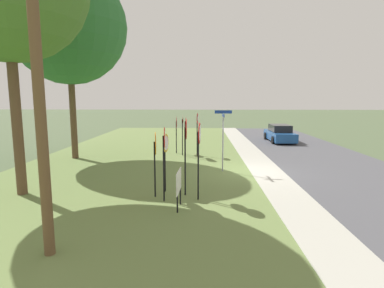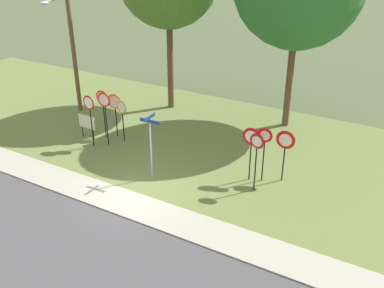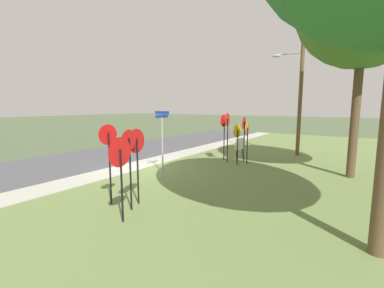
{
  "view_description": "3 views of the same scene",
  "coord_description": "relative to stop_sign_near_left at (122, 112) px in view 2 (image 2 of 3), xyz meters",
  "views": [
    {
      "loc": [
        -14.99,
        2.36,
        3.59
      ],
      "look_at": [
        1.43,
        2.87,
        1.17
      ],
      "focal_mm": 29.49,
      "sensor_mm": 36.0,
      "label": 1
    },
    {
      "loc": [
        9.77,
        -12.1,
        9.82
      ],
      "look_at": [
        1.3,
        2.66,
        1.45
      ],
      "focal_mm": 40.72,
      "sensor_mm": 36.0,
      "label": 2
    },
    {
      "loc": [
        9.89,
        9.43,
        3.22
      ],
      "look_at": [
        1.55,
        4.01,
        1.81
      ],
      "focal_mm": 25.0,
      "sensor_mm": 36.0,
      "label": 3
    }
  ],
  "objects": [
    {
      "name": "utility_pole",
      "position": [
        -4.95,
        1.99,
        3.26
      ],
      "size": [
        2.1,
        2.02,
        9.03
      ],
      "color": "brown",
      "rests_on": "grass_median"
    },
    {
      "name": "stop_sign_far_left",
      "position": [
        -0.68,
        0.28,
        0.11
      ],
      "size": [
        0.78,
        0.15,
        2.34
      ],
      "rotation": [
        0.0,
        0.0,
        0.15
      ],
      "color": "black",
      "rests_on": "grass_median"
    },
    {
      "name": "stop_sign_near_right",
      "position": [
        -0.4,
        -0.79,
        0.45
      ],
      "size": [
        0.73,
        0.1,
        2.81
      ],
      "rotation": [
        0.0,
        0.0,
        0.05
      ],
      "color": "black",
      "rests_on": "grass_median"
    },
    {
      "name": "stop_sign_near_left",
      "position": [
        0.0,
        0.0,
        0.0
      ],
      "size": [
        0.69,
        0.14,
        2.21
      ],
      "rotation": [
        0.0,
        0.0,
        -0.17
      ],
      "color": "black",
      "rests_on": "grass_median"
    },
    {
      "name": "yield_sign_near_left",
      "position": [
        8.4,
        0.24,
        0.17
      ],
      "size": [
        0.82,
        0.11,
        2.37
      ],
      "rotation": [
        0.0,
        0.0,
        0.04
      ],
      "color": "black",
      "rests_on": "grass_median"
    },
    {
      "name": "notice_board",
      "position": [
        -1.86,
        -0.63,
        -0.76
      ],
      "size": [
        1.1,
        0.09,
        1.25
      ],
      "rotation": [
        0.0,
        0.0,
        -0.05
      ],
      "color": "black",
      "rests_on": "grass_median"
    },
    {
      "name": "grass_median",
      "position": [
        3.36,
        2.29,
        -1.62
      ],
      "size": [
        44.0,
        12.0,
        0.04
      ],
      "primitive_type": "cube",
      "color": "olive",
      "rests_on": "ground_plane"
    },
    {
      "name": "road_asphalt",
      "position": [
        3.36,
        -8.51,
        -1.63
      ],
      "size": [
        44.0,
        6.4,
        0.01
      ],
      "primitive_type": "cube",
      "color": "#4C4C51",
      "rests_on": "ground_plane"
    },
    {
      "name": "sidewalk_strip",
      "position": [
        3.36,
        -4.51,
        -1.61
      ],
      "size": [
        44.0,
        1.6,
        0.06
      ],
      "primitive_type": "cube",
      "color": "#ADAA9E",
      "rests_on": "ground_plane"
    },
    {
      "name": "yield_sign_far_left",
      "position": [
        7.13,
        -0.4,
        0.25
      ],
      "size": [
        0.79,
        0.11,
        2.47
      ],
      "rotation": [
        0.0,
        0.0,
        0.05
      ],
      "color": "black",
      "rests_on": "grass_median"
    },
    {
      "name": "yield_sign_near_right",
      "position": [
        7.64,
        -0.19,
        0.24
      ],
      "size": [
        0.64,
        0.11,
        2.49
      ],
      "rotation": [
        0.0,
        0.0,
        0.07
      ],
      "color": "black",
      "rests_on": "grass_median"
    },
    {
      "name": "stop_sign_far_center",
      "position": [
        -0.95,
        -1.27,
        0.37
      ],
      "size": [
        0.72,
        0.11,
        2.71
      ],
      "rotation": [
        0.0,
        0.0,
        -0.08
      ],
      "color": "black",
      "rests_on": "grass_median"
    },
    {
      "name": "yield_sign_far_right",
      "position": [
        7.66,
        -1.1,
        0.34
      ],
      "size": [
        0.65,
        0.13,
        2.62
      ],
      "rotation": [
        0.0,
        0.0,
        -0.15
      ],
      "color": "black",
      "rests_on": "grass_median"
    },
    {
      "name": "stop_sign_far_right",
      "position": [
        -1.14,
        -0.09,
        0.26
      ],
      "size": [
        0.68,
        0.12,
        2.57
      ],
      "rotation": [
        0.0,
        0.0,
        0.1
      ],
      "color": "black",
      "rests_on": "grass_median"
    },
    {
      "name": "street_name_post",
      "position": [
        3.4,
        -2.38,
        0.16
      ],
      "size": [
        0.96,
        0.82,
        2.95
      ],
      "rotation": [
        0.0,
        0.0,
        0.04
      ],
      "color": "#9EA0A8",
      "rests_on": "grass_median"
    },
    {
      "name": "ground_plane",
      "position": [
        3.36,
        -3.71,
        -1.64
      ],
      "size": [
        160.0,
        160.0,
        0.0
      ],
      "primitive_type": "plane",
      "color": "#4C5B3D"
    }
  ]
}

